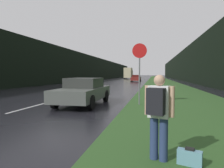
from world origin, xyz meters
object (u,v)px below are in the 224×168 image
Objects in this scene: car_passing_far at (136,78)px; suitcase at (190,158)px; hitchhiker_with_backpack at (158,112)px; car_passing_near at (83,91)px; delivery_truck at (129,73)px; stop_sign at (139,67)px.

suitcase is at bearing 96.20° from car_passing_far.
car_passing_near is at bearing 139.56° from hitchhiker_with_backpack.
car_passing_near is at bearing -85.43° from delivery_truck.
stop_sign is 32.53m from car_passing_far.
hitchhiker_with_backpack is at bearing -82.53° from delivery_truck.
suitcase is 63.65m from delivery_truck.
car_passing_far is at bearing -90.00° from car_passing_near.
hitchhiker_with_backpack is 0.35× the size of car_passing_near.
hitchhiker_with_backpack is 0.34× the size of car_passing_far.
delivery_truck is at bearing -85.43° from car_passing_near.
car_passing_near is (-2.91, -0.47, -1.29)m from stop_sign.
delivery_truck is (-8.25, 62.93, 1.00)m from hitchhiker_with_backpack.
delivery_truck is at bearing 116.95° from suitcase.
delivery_truck reaches higher than car_passing_near.
suitcase is 0.06× the size of delivery_truck.
suitcase is 7.71m from car_passing_near.
stop_sign is 3.22m from car_passing_near.
car_passing_far reaches higher than suitcase.
stop_sign is 7.24m from suitcase.
stop_sign reaches higher than car_passing_near.
suitcase is at bearing -78.89° from stop_sign.
delivery_truck reaches higher than hitchhiker_with_backpack.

